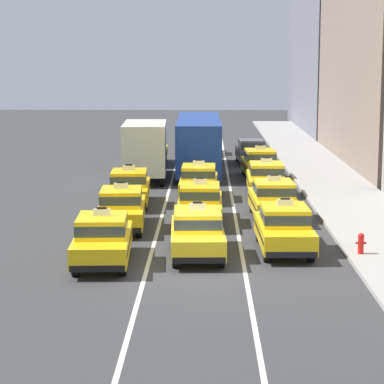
{
  "coord_description": "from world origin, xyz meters",
  "views": [
    {
      "loc": [
        0.35,
        -25.04,
        6.88
      ],
      "look_at": [
        -0.26,
        8.13,
        1.3
      ],
      "focal_mm": 75.64,
      "sensor_mm": 36.0,
      "label": 1
    }
  ],
  "objects_px": {
    "taxi_left_second": "(121,208)",
    "sedan_right_fifth": "(251,151)",
    "taxi_center_third": "(199,181)",
    "taxi_right_nearest": "(284,227)",
    "taxi_left_third": "(129,187)",
    "taxi_right_third": "(266,178)",
    "taxi_left_nearest": "(102,238)",
    "taxi_center_second": "(200,203)",
    "bus_center_fourth": "(199,142)",
    "taxi_center_fifth": "(202,142)",
    "taxi_right_second": "(274,199)",
    "fire_hydrant": "(361,242)",
    "box_truck_left_fourth": "(145,148)",
    "taxi_left_fifth": "(153,151)",
    "taxi_right_fourth": "(260,163)",
    "taxi_center_nearest": "(197,232)"
  },
  "relations": [
    {
      "from": "taxi_left_second",
      "to": "sedan_right_fifth",
      "type": "xyz_separation_m",
      "value": [
        6.3,
        20.1,
        -0.03
      ]
    },
    {
      "from": "taxi_center_third",
      "to": "taxi_right_nearest",
      "type": "xyz_separation_m",
      "value": [
        3.15,
        -10.69,
        0.0
      ]
    },
    {
      "from": "taxi_left_third",
      "to": "taxi_right_third",
      "type": "xyz_separation_m",
      "value": [
        6.57,
        2.79,
        0.0
      ]
    },
    {
      "from": "taxi_left_nearest",
      "to": "taxi_center_second",
      "type": "height_order",
      "value": "same"
    },
    {
      "from": "taxi_left_second",
      "to": "taxi_right_third",
      "type": "height_order",
      "value": "same"
    },
    {
      "from": "taxi_center_third",
      "to": "bus_center_fourth",
      "type": "height_order",
      "value": "bus_center_fourth"
    },
    {
      "from": "taxi_center_fifth",
      "to": "taxi_right_second",
      "type": "xyz_separation_m",
      "value": [
        3.16,
        -23.34,
        0.0
      ]
    },
    {
      "from": "taxi_left_third",
      "to": "taxi_right_nearest",
      "type": "height_order",
      "value": "same"
    },
    {
      "from": "taxi_center_third",
      "to": "bus_center_fourth",
      "type": "xyz_separation_m",
      "value": [
        -0.09,
        9.46,
        0.94
      ]
    },
    {
      "from": "taxi_center_fifth",
      "to": "taxi_right_nearest",
      "type": "xyz_separation_m",
      "value": [
        3.07,
        -29.09,
        0.0
      ]
    },
    {
      "from": "taxi_right_second",
      "to": "fire_hydrant",
      "type": "relative_size",
      "value": 6.32
    },
    {
      "from": "taxi_right_second",
      "to": "sedan_right_fifth",
      "type": "height_order",
      "value": "taxi_right_second"
    },
    {
      "from": "taxi_center_third",
      "to": "taxi_right_second",
      "type": "bearing_deg",
      "value": -56.71
    },
    {
      "from": "taxi_left_third",
      "to": "taxi_center_second",
      "type": "xyz_separation_m",
      "value": [
        3.33,
        -4.05,
        0.0
      ]
    },
    {
      "from": "box_truck_left_fourth",
      "to": "taxi_right_nearest",
      "type": "relative_size",
      "value": 1.53
    },
    {
      "from": "taxi_center_fifth",
      "to": "taxi_left_fifth",
      "type": "bearing_deg",
      "value": -119.51
    },
    {
      "from": "taxi_left_third",
      "to": "taxi_center_fifth",
      "type": "bearing_deg",
      "value": 80.74
    },
    {
      "from": "taxi_left_third",
      "to": "taxi_right_fourth",
      "type": "relative_size",
      "value": 1.0
    },
    {
      "from": "taxi_center_fifth",
      "to": "taxi_left_third",
      "type": "bearing_deg",
      "value": -99.26
    },
    {
      "from": "taxi_left_second",
      "to": "taxi_left_nearest",
      "type": "bearing_deg",
      "value": -90.59
    },
    {
      "from": "taxi_right_fourth",
      "to": "sedan_right_fifth",
      "type": "bearing_deg",
      "value": 91.3
    },
    {
      "from": "taxi_left_third",
      "to": "taxi_right_second",
      "type": "relative_size",
      "value": 1.0
    },
    {
      "from": "taxi_center_nearest",
      "to": "bus_center_fourth",
      "type": "height_order",
      "value": "bus_center_fourth"
    },
    {
      "from": "box_truck_left_fourth",
      "to": "taxi_center_second",
      "type": "height_order",
      "value": "box_truck_left_fourth"
    },
    {
      "from": "taxi_right_third",
      "to": "sedan_right_fifth",
      "type": "height_order",
      "value": "taxi_right_third"
    },
    {
      "from": "taxi_left_nearest",
      "to": "taxi_left_second",
      "type": "xyz_separation_m",
      "value": [
        0.06,
        5.53,
        0.0
      ]
    },
    {
      "from": "box_truck_left_fourth",
      "to": "taxi_right_fourth",
      "type": "height_order",
      "value": "box_truck_left_fourth"
    },
    {
      "from": "taxi_left_third",
      "to": "taxi_right_second",
      "type": "xyz_separation_m",
      "value": [
        6.46,
        -3.11,
        0.0
      ]
    },
    {
      "from": "taxi_center_second",
      "to": "taxi_right_second",
      "type": "distance_m",
      "value": 3.26
    },
    {
      "from": "taxi_left_second",
      "to": "box_truck_left_fourth",
      "type": "xyz_separation_m",
      "value": [
        -0.02,
        13.23,
        0.9
      ]
    },
    {
      "from": "taxi_center_nearest",
      "to": "taxi_right_third",
      "type": "height_order",
      "value": "same"
    },
    {
      "from": "taxi_left_second",
      "to": "taxi_right_fourth",
      "type": "height_order",
      "value": "same"
    },
    {
      "from": "bus_center_fourth",
      "to": "taxi_center_fifth",
      "type": "relative_size",
      "value": 2.45
    },
    {
      "from": "taxi_left_nearest",
      "to": "taxi_right_fourth",
      "type": "xyz_separation_m",
      "value": [
        6.5,
        19.34,
        0.0
      ]
    },
    {
      "from": "taxi_left_nearest",
      "to": "taxi_center_nearest",
      "type": "bearing_deg",
      "value": 18.96
    },
    {
      "from": "taxi_right_second",
      "to": "taxi_center_nearest",
      "type": "bearing_deg",
      "value": -115.8
    },
    {
      "from": "taxi_left_fifth",
      "to": "taxi_right_second",
      "type": "bearing_deg",
      "value": -70.33
    },
    {
      "from": "taxi_center_nearest",
      "to": "taxi_center_third",
      "type": "relative_size",
      "value": 1.01
    },
    {
      "from": "taxi_right_third",
      "to": "taxi_right_fourth",
      "type": "relative_size",
      "value": 0.99
    },
    {
      "from": "taxi_center_third",
      "to": "taxi_right_second",
      "type": "height_order",
      "value": "same"
    },
    {
      "from": "box_truck_left_fourth",
      "to": "fire_hydrant",
      "type": "bearing_deg",
      "value": -63.74
    },
    {
      "from": "taxi_left_fifth",
      "to": "taxi_right_fourth",
      "type": "height_order",
      "value": "same"
    },
    {
      "from": "taxi_left_second",
      "to": "taxi_right_nearest",
      "type": "distance_m",
      "value": 7.18
    },
    {
      "from": "fire_hydrant",
      "to": "box_truck_left_fourth",
      "type": "bearing_deg",
      "value": 116.26
    },
    {
      "from": "taxi_left_third",
      "to": "taxi_right_nearest",
      "type": "distance_m",
      "value": 10.91
    },
    {
      "from": "taxi_left_third",
      "to": "bus_center_fourth",
      "type": "xyz_separation_m",
      "value": [
        3.12,
        11.29,
        0.94
      ]
    },
    {
      "from": "taxi_center_fifth",
      "to": "bus_center_fourth",
      "type": "bearing_deg",
      "value": -91.13
    },
    {
      "from": "box_truck_left_fourth",
      "to": "taxi_right_second",
      "type": "height_order",
      "value": "box_truck_left_fourth"
    },
    {
      "from": "box_truck_left_fourth",
      "to": "taxi_right_second",
      "type": "distance_m",
      "value": 12.81
    },
    {
      "from": "box_truck_left_fourth",
      "to": "taxi_right_third",
      "type": "height_order",
      "value": "box_truck_left_fourth"
    }
  ]
}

